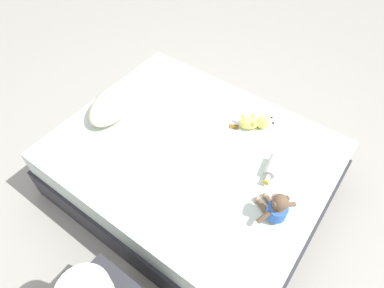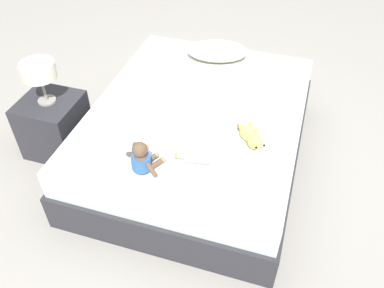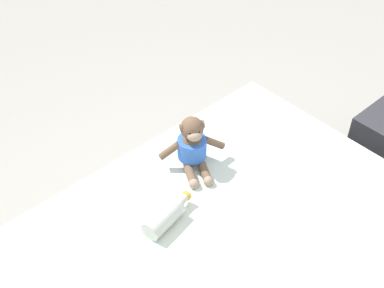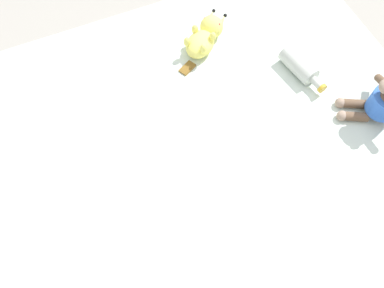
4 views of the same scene
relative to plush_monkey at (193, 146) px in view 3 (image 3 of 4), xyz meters
The scene contains 2 objects.
plush_monkey is the anchor object (origin of this frame).
glass_bottle 0.35m from the plush_monkey, 30.01° to the left, with size 0.24×0.11×0.08m.
Camera 3 is at (0.90, 0.42, 2.04)m, focal length 47.78 mm.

